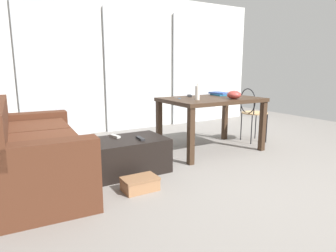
% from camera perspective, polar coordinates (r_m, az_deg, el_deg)
% --- Properties ---
extents(ground_plane, '(8.08, 8.08, 0.00)m').
position_cam_1_polar(ground_plane, '(4.06, 5.36, -5.50)').
color(ground_plane, gray).
extents(wall_back, '(5.52, 0.10, 2.47)m').
position_cam_1_polar(wall_back, '(5.71, -7.00, 11.87)').
color(wall_back, silver).
rests_on(wall_back, ground).
extents(curtains, '(3.93, 0.03, 2.20)m').
position_cam_1_polar(curtains, '(5.63, -6.61, 10.50)').
color(curtains, '#B2B7BC').
rests_on(curtains, ground).
extents(couch, '(0.95, 1.83, 0.85)m').
position_cam_1_polar(couch, '(3.23, -24.83, -4.84)').
color(couch, '#4C2819').
rests_on(couch, ground).
extents(coffee_table, '(0.83, 0.57, 0.38)m').
position_cam_1_polar(coffee_table, '(3.40, -7.63, -5.57)').
color(coffee_table, black).
rests_on(coffee_table, ground).
extents(craft_table, '(1.33, 0.89, 0.75)m').
position_cam_1_polar(craft_table, '(4.20, 8.29, 4.09)').
color(craft_table, '#382619').
rests_on(craft_table, ground).
extents(wire_chair, '(0.40, 0.42, 0.85)m').
position_cam_1_polar(wire_chair, '(4.82, 15.72, 3.23)').
color(wire_chair, tan).
rests_on(wire_chair, ground).
extents(bottle_near, '(0.06, 0.06, 0.21)m').
position_cam_1_polar(bottle_near, '(3.90, 5.71, 6.38)').
color(bottle_near, beige).
rests_on(bottle_near, craft_table).
extents(bowl, '(0.19, 0.19, 0.11)m').
position_cam_1_polar(bowl, '(4.10, 12.58, 5.89)').
color(bowl, '#9E3833').
rests_on(bowl, craft_table).
extents(book_stack, '(0.24, 0.32, 0.05)m').
position_cam_1_polar(book_stack, '(4.59, 9.99, 6.14)').
color(book_stack, '#1E668C').
rests_on(book_stack, craft_table).
extents(tv_remote_on_table, '(0.13, 0.18, 0.02)m').
position_cam_1_polar(tv_remote_on_table, '(4.33, 4.17, 5.83)').
color(tv_remote_on_table, '#232326').
rests_on(tv_remote_on_table, craft_table).
extents(scissors, '(0.05, 0.12, 0.00)m').
position_cam_1_polar(scissors, '(4.07, 1.95, 5.37)').
color(scissors, '#9EA0A5').
rests_on(scissors, craft_table).
extents(tv_remote_primary, '(0.08, 0.17, 0.02)m').
position_cam_1_polar(tv_remote_primary, '(3.44, -10.18, -1.93)').
color(tv_remote_primary, '#B7B7B2').
rests_on(tv_remote_primary, coffee_table).
extents(tv_remote_secondary, '(0.07, 0.19, 0.02)m').
position_cam_1_polar(tv_remote_secondary, '(3.30, -5.35, -2.39)').
color(tv_remote_secondary, '#232326').
rests_on(tv_remote_secondary, coffee_table).
extents(shoebox, '(0.34, 0.22, 0.13)m').
position_cam_1_polar(shoebox, '(2.92, -5.41, -11.00)').
color(shoebox, '#996B47').
rests_on(shoebox, ground).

